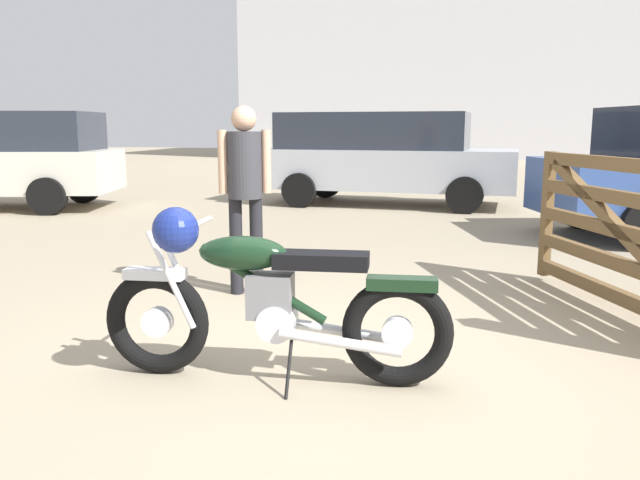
# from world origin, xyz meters

# --- Properties ---
(ground_plane) EXTENTS (80.00, 80.00, 0.00)m
(ground_plane) POSITION_xyz_m (0.00, 0.00, 0.00)
(ground_plane) COLOR gray
(vintage_motorcycle) EXTENTS (2.08, 0.74, 1.07)m
(vintage_motorcycle) POSITION_xyz_m (-0.37, -0.41, 0.49)
(vintage_motorcycle) COLOR black
(vintage_motorcycle) RESTS_ON ground_plane
(bystander) EXTENTS (0.44, 0.30, 1.66)m
(bystander) POSITION_xyz_m (-0.99, 1.53, 1.02)
(bystander) COLOR black
(bystander) RESTS_ON ground_plane
(red_hatchback_near) EXTENTS (4.90, 2.47, 1.74)m
(red_hatchback_near) POSITION_xyz_m (-0.14, 8.37, 0.94)
(red_hatchback_near) COLOR black
(red_hatchback_near) RESTS_ON ground_plane
(industrial_building) EXTENTS (21.23, 10.49, 18.41)m
(industrial_building) POSITION_xyz_m (2.77, 30.22, 4.44)
(industrial_building) COLOR #B2B2B7
(industrial_building) RESTS_ON ground_plane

